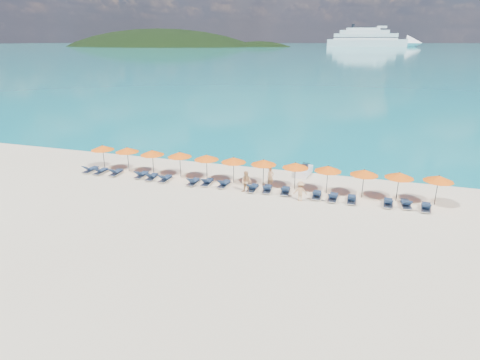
% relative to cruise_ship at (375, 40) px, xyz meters
% --- Properties ---
extents(ground, '(1400.00, 1400.00, 0.00)m').
position_rel_cruise_ship_xyz_m(ground, '(-7.15, -616.36, -9.59)').
color(ground, beige).
extents(sea, '(1600.00, 1300.00, 0.01)m').
position_rel_cruise_ship_xyz_m(sea, '(-7.15, 43.64, -9.59)').
color(sea, '#1FA9B2').
rests_on(sea, ground).
extents(headland_main, '(374.00, 242.00, 126.50)m').
position_rel_cruise_ship_xyz_m(headland_main, '(-307.15, -76.36, -47.59)').
color(headland_main, black).
rests_on(headland_main, ground).
extents(headland_small, '(162.00, 126.00, 85.50)m').
position_rel_cruise_ship_xyz_m(headland_small, '(-157.15, -56.36, -44.59)').
color(headland_small, black).
rests_on(headland_small, ground).
extents(cruise_ship, '(134.00, 36.78, 36.87)m').
position_rel_cruise_ship_xyz_m(cruise_ship, '(0.00, 0.00, 0.00)').
color(cruise_ship, white).
rests_on(cruise_ship, ground).
extents(jetski, '(1.24, 2.65, 0.91)m').
position_rel_cruise_ship_xyz_m(jetski, '(-3.22, -607.10, -9.22)').
color(jetski, white).
rests_on(jetski, ground).
extents(beachgoer_a, '(0.70, 0.67, 1.62)m').
position_rel_cruise_ship_xyz_m(beachgoer_a, '(-5.35, -610.93, -8.79)').
color(beachgoer_a, tan).
rests_on(beachgoer_a, ground).
extents(beachgoer_b, '(0.93, 0.65, 1.75)m').
position_rel_cruise_ship_xyz_m(beachgoer_b, '(-6.82, -612.79, -8.72)').
color(beachgoer_b, tan).
rests_on(beachgoer_b, ground).
extents(beachgoer_c, '(1.04, 0.62, 1.52)m').
position_rel_cruise_ship_xyz_m(beachgoer_c, '(-2.53, -613.17, -8.84)').
color(beachgoer_c, tan).
rests_on(beachgoer_c, ground).
extents(umbrella_0, '(2.10, 2.10, 2.28)m').
position_rel_cruise_ship_xyz_m(umbrella_0, '(-21.06, -610.97, -7.58)').
color(umbrella_0, black).
rests_on(umbrella_0, ground).
extents(umbrella_1, '(2.10, 2.10, 2.28)m').
position_rel_cruise_ship_xyz_m(umbrella_1, '(-18.53, -610.91, -7.58)').
color(umbrella_1, black).
rests_on(umbrella_1, ground).
extents(umbrella_2, '(2.10, 2.10, 2.28)m').
position_rel_cruise_ship_xyz_m(umbrella_2, '(-15.91, -611.07, -7.58)').
color(umbrella_2, black).
rests_on(umbrella_2, ground).
extents(umbrella_3, '(2.10, 2.10, 2.28)m').
position_rel_cruise_ship_xyz_m(umbrella_3, '(-13.37, -610.89, -7.58)').
color(umbrella_3, black).
rests_on(umbrella_3, ground).
extents(umbrella_4, '(2.10, 2.10, 2.28)m').
position_rel_cruise_ship_xyz_m(umbrella_4, '(-10.86, -610.98, -7.58)').
color(umbrella_4, black).
rests_on(umbrella_4, ground).
extents(umbrella_5, '(2.10, 2.10, 2.28)m').
position_rel_cruise_ship_xyz_m(umbrella_5, '(-8.46, -611.00, -7.58)').
color(umbrella_5, black).
rests_on(umbrella_5, ground).
extents(umbrella_6, '(2.10, 2.10, 2.28)m').
position_rel_cruise_ship_xyz_m(umbrella_6, '(-5.96, -610.89, -7.58)').
color(umbrella_6, black).
rests_on(umbrella_6, ground).
extents(umbrella_7, '(2.10, 2.10, 2.28)m').
position_rel_cruise_ship_xyz_m(umbrella_7, '(-3.36, -610.93, -7.58)').
color(umbrella_7, black).
rests_on(umbrella_7, ground).
extents(umbrella_8, '(2.10, 2.10, 2.28)m').
position_rel_cruise_ship_xyz_m(umbrella_8, '(-0.84, -611.00, -7.58)').
color(umbrella_8, black).
rests_on(umbrella_8, ground).
extents(umbrella_9, '(2.10, 2.10, 2.28)m').
position_rel_cruise_ship_xyz_m(umbrella_9, '(1.82, -611.12, -7.58)').
color(umbrella_9, black).
rests_on(umbrella_9, ground).
extents(umbrella_10, '(2.10, 2.10, 2.28)m').
position_rel_cruise_ship_xyz_m(umbrella_10, '(4.27, -611.02, -7.58)').
color(umbrella_10, black).
rests_on(umbrella_10, ground).
extents(umbrella_11, '(2.10, 2.10, 2.28)m').
position_rel_cruise_ship_xyz_m(umbrella_11, '(6.89, -610.93, -7.58)').
color(umbrella_11, black).
rests_on(umbrella_11, ground).
extents(lounger_0, '(0.74, 1.74, 0.66)m').
position_rel_cruise_ship_xyz_m(lounger_0, '(-21.71, -612.17, -9.36)').
color(lounger_0, silver).
rests_on(lounger_0, ground).
extents(lounger_1, '(0.62, 1.70, 0.66)m').
position_rel_cruise_ship_xyz_m(lounger_1, '(-20.54, -612.28, -9.36)').
color(lounger_1, silver).
rests_on(lounger_1, ground).
extents(lounger_2, '(0.71, 1.73, 0.66)m').
position_rel_cruise_ship_xyz_m(lounger_2, '(-19.04, -612.17, -9.36)').
color(lounger_2, silver).
rests_on(lounger_2, ground).
extents(lounger_3, '(0.64, 1.71, 0.66)m').
position_rel_cruise_ship_xyz_m(lounger_3, '(-16.55, -612.04, -9.36)').
color(lounger_3, silver).
rests_on(lounger_3, ground).
extents(lounger_4, '(0.79, 1.75, 0.66)m').
position_rel_cruise_ship_xyz_m(lounger_4, '(-15.43, -612.27, -9.36)').
color(lounger_4, silver).
rests_on(lounger_4, ground).
extents(lounger_5, '(0.65, 1.71, 0.66)m').
position_rel_cruise_ship_xyz_m(lounger_5, '(-14.10, -612.31, -9.36)').
color(lounger_5, silver).
rests_on(lounger_5, ground).
extents(lounger_6, '(0.64, 1.71, 0.66)m').
position_rel_cruise_ship_xyz_m(lounger_6, '(-11.52, -612.33, -9.36)').
color(lounger_6, silver).
rests_on(lounger_6, ground).
extents(lounger_7, '(0.67, 1.72, 0.66)m').
position_rel_cruise_ship_xyz_m(lounger_7, '(-10.41, -612.05, -9.36)').
color(lounger_7, silver).
rests_on(lounger_7, ground).
extents(lounger_8, '(0.72, 1.73, 0.66)m').
position_rel_cruise_ship_xyz_m(lounger_8, '(-8.93, -612.03, -9.36)').
color(lounger_8, silver).
rests_on(lounger_8, ground).
extents(lounger_9, '(0.65, 1.71, 0.66)m').
position_rel_cruise_ship_xyz_m(lounger_9, '(-6.46, -612.22, -9.36)').
color(lounger_9, silver).
rests_on(lounger_9, ground).
extents(lounger_10, '(0.79, 1.75, 0.66)m').
position_rel_cruise_ship_xyz_m(lounger_10, '(-5.31, -612.10, -9.36)').
color(lounger_10, silver).
rests_on(lounger_10, ground).
extents(lounger_11, '(0.75, 1.74, 0.66)m').
position_rel_cruise_ship_xyz_m(lounger_11, '(-3.87, -612.07, -9.36)').
color(lounger_11, silver).
rests_on(lounger_11, ground).
extents(lounger_12, '(0.68, 1.72, 0.66)m').
position_rel_cruise_ship_xyz_m(lounger_12, '(-1.43, -612.20, -9.36)').
color(lounger_12, silver).
rests_on(lounger_12, ground).
extents(lounger_13, '(0.68, 1.72, 0.66)m').
position_rel_cruise_ship_xyz_m(lounger_13, '(-0.22, -612.31, -9.36)').
color(lounger_13, silver).
rests_on(lounger_13, ground).
extents(lounger_14, '(0.67, 1.72, 0.66)m').
position_rel_cruise_ship_xyz_m(lounger_14, '(1.14, -612.29, -9.36)').
color(lounger_14, silver).
rests_on(lounger_14, ground).
extents(lounger_15, '(0.67, 1.72, 0.66)m').
position_rel_cruise_ship_xyz_m(lounger_15, '(3.68, -612.18, -9.36)').
color(lounger_15, silver).
rests_on(lounger_15, ground).
extents(lounger_16, '(0.78, 1.75, 0.66)m').
position_rel_cruise_ship_xyz_m(lounger_16, '(4.89, -612.00, -9.36)').
color(lounger_16, silver).
rests_on(lounger_16, ground).
extents(lounger_17, '(0.79, 1.75, 0.66)m').
position_rel_cruise_ship_xyz_m(lounger_17, '(6.19, -612.19, -9.36)').
color(lounger_17, silver).
rests_on(lounger_17, ground).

